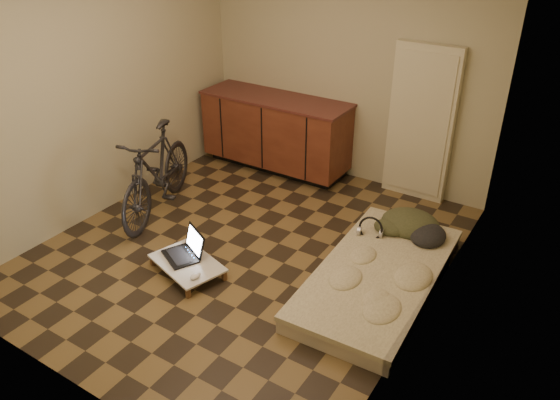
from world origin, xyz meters
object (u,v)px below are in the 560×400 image
Objects in this scene: bicycle at (156,168)px; laptop at (185,251)px; lap_desk at (187,263)px; futon at (378,277)px.

laptop is at bearing -52.71° from bicycle.
lap_desk is at bearing -16.70° from laptop.
bicycle reaches higher than futon.
bicycle reaches higher than lap_desk.
laptop reaches higher than futon.
laptop is at bearing -159.27° from futon.
laptop is at bearing 153.58° from lap_desk.
futon reaches higher than lap_desk.
futon is 1.70m from lap_desk.
laptop reaches higher than lap_desk.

